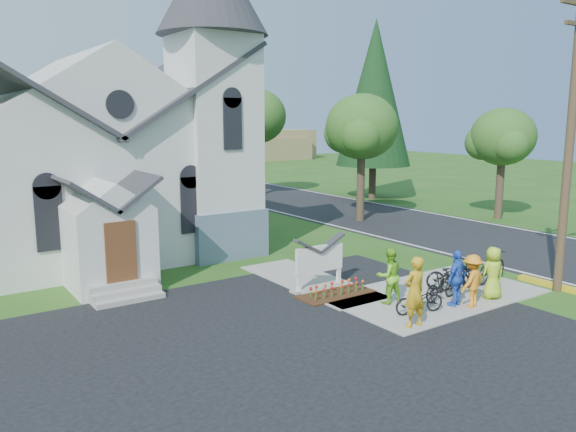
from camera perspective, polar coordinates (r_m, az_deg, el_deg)
ground at (r=17.82m, az=12.68°, el=-9.10°), size 120.00×120.00×0.00m
parking_lot at (r=12.26m, az=-3.79°, el=-17.98°), size 20.00×16.00×0.02m
road at (r=35.10m, az=5.88°, el=0.53°), size 8.00×90.00×0.02m
sidewalk at (r=19.20m, az=14.66°, el=-7.70°), size 7.00×4.00×0.05m
church at (r=24.83m, az=-18.33°, el=8.33°), size 12.35×12.00×13.00m
church_sign at (r=19.00m, az=3.20°, el=-4.43°), size 2.20×0.40×1.70m
flower_bed at (r=18.60m, az=4.89°, el=-7.95°), size 2.60×1.10×0.07m
utility_pole at (r=20.38m, az=26.89°, el=7.94°), size 3.45×0.28×10.00m
tree_road_near at (r=31.39m, az=7.52°, el=8.92°), size 4.00×4.00×7.05m
tree_road_mid at (r=41.35m, az=-3.28°, el=10.02°), size 4.40×4.40×7.80m
tree_road_far at (r=34.03m, az=21.00°, el=7.46°), size 3.60×3.60×6.30m
conifer at (r=40.23m, az=8.80°, el=12.22°), size 5.20×5.20×12.40m
distant_hills at (r=69.59m, az=-21.47°, el=6.37°), size 61.00×10.00×5.60m
cyclist_0 at (r=15.90m, az=12.74°, el=-7.51°), size 0.74×0.51×1.98m
bike_0 at (r=17.10m, az=13.19°, el=-8.28°), size 1.68×0.92×0.84m
cyclist_1 at (r=17.72m, az=10.22°, el=-5.98°), size 0.97×0.83×1.75m
bike_1 at (r=18.44m, az=15.36°, el=-6.86°), size 1.60×0.56×0.94m
cyclist_2 at (r=17.96m, az=16.77°, el=-6.04°), size 1.09×0.63×1.75m
bike_2 at (r=19.88m, az=16.86°, el=-5.69°), size 1.83×0.67×0.95m
cyclist_3 at (r=18.03m, az=18.20°, el=-6.26°), size 1.13×0.77×1.62m
bike_3 at (r=20.92m, az=20.01°, el=-4.82°), size 1.97×0.86×1.15m
cyclist_4 at (r=19.01m, az=20.08°, el=-5.45°), size 0.93×0.71×1.68m
bike_4 at (r=19.75m, az=16.39°, el=-5.71°), size 2.00×1.38×0.99m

